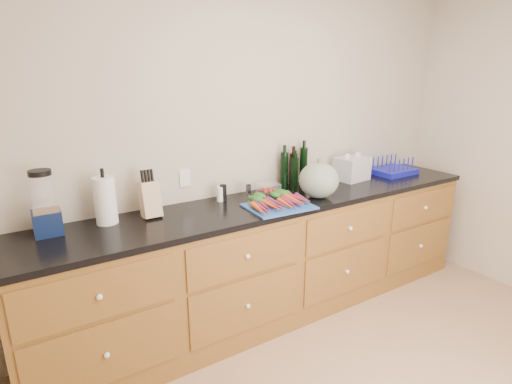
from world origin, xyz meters
TOP-DOWN VIEW (x-y plane):
  - wall_back at (0.00, 1.62)m, footprint 4.10×0.05m
  - cabinets at (0.00, 1.30)m, footprint 3.60×0.64m
  - countertop at (0.00, 1.30)m, footprint 3.64×0.62m
  - cutting_board at (-0.10, 1.14)m, footprint 0.47×0.36m
  - carrots at (-0.10, 1.18)m, footprint 0.41×0.30m
  - squash at (0.29, 1.18)m, footprint 0.30×0.30m
  - blender_appliance at (-1.51, 1.46)m, footprint 0.15×0.15m
  - paper_towel at (-1.18, 1.46)m, footprint 0.13×0.13m
  - knife_block at (-0.91, 1.44)m, footprint 0.11×0.11m
  - grinder_salt at (-0.38, 1.48)m, footprint 0.05×0.05m
  - grinder_pepper at (-0.35, 1.48)m, footprint 0.05×0.05m
  - canister_chrome at (-0.14, 1.48)m, footprint 0.04×0.04m
  - tomato_box at (0.03, 1.47)m, footprint 0.16×0.13m
  - bottles at (0.31, 1.51)m, footprint 0.26×0.13m
  - grocery_bag at (0.88, 1.42)m, footprint 0.29×0.25m
  - dish_rack at (1.36, 1.38)m, footprint 0.38×0.31m

SIDE VIEW (x-z plane):
  - cabinets at x=0.00m, z-range 0.00..0.90m
  - countertop at x=0.00m, z-range 0.90..0.94m
  - cutting_board at x=-0.10m, z-range 0.94..0.95m
  - carrots at x=-0.10m, z-range 0.95..1.01m
  - tomato_box at x=0.03m, z-range 0.94..1.01m
  - dish_rack at x=1.36m, z-range 0.90..1.06m
  - canister_chrome at x=-0.14m, z-range 0.94..1.04m
  - grinder_salt at x=-0.38m, z-range 0.94..1.05m
  - grinder_pepper at x=-0.35m, z-range 0.94..1.06m
  - grocery_bag at x=0.88m, z-range 0.94..1.14m
  - knife_block at x=-0.91m, z-range 0.94..1.17m
  - squash at x=0.29m, z-range 0.94..1.21m
  - bottles at x=0.31m, z-range 0.93..1.24m
  - paper_towel at x=-1.18m, z-range 0.94..1.23m
  - blender_appliance at x=-1.51m, z-range 0.92..1.30m
  - wall_back at x=0.00m, z-range 0.00..2.60m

